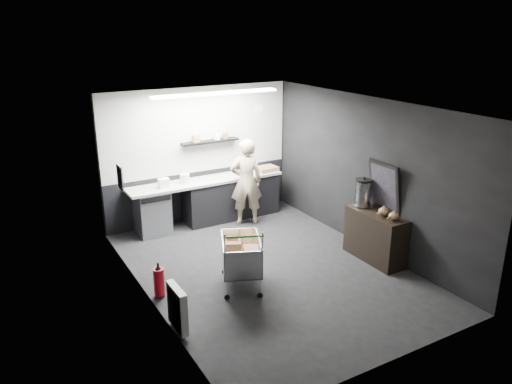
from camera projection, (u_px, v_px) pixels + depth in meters
floor at (269, 269)px, 8.24m from camera, size 5.50×5.50×0.00m
ceiling at (270, 106)px, 7.38m from camera, size 5.50×5.50×0.00m
wall_back at (199, 154)px, 10.07m from camera, size 5.50×0.00×5.50m
wall_front at (398, 261)px, 5.55m from camera, size 5.50×0.00×5.50m
wall_left at (146, 215)px, 6.87m from camera, size 0.00×5.50×5.50m
wall_right at (367, 174)px, 8.75m from camera, size 0.00×5.50×5.50m
kitchen_wall_panel at (198, 130)px, 9.89m from camera, size 3.95×0.02×1.70m
dado_panel at (201, 194)px, 10.32m from camera, size 3.95×0.02×1.00m
floating_shelf at (210, 141)px, 9.97m from camera, size 1.20×0.22×0.04m
wall_clock at (259, 109)px, 10.45m from camera, size 0.20×0.03×0.20m
poster at (120, 177)px, 7.88m from camera, size 0.02×0.30×0.40m
poster_red_band at (120, 173)px, 7.86m from camera, size 0.02×0.22×0.10m
radiator at (177, 308)px, 6.48m from camera, size 0.10×0.50×0.60m
ceiling_strip at (216, 93)px, 8.90m from camera, size 2.40×0.20×0.04m
prep_counter at (213, 199)px, 10.15m from camera, size 3.20×0.61×0.90m
person at (246, 182)px, 9.89m from camera, size 0.74×0.61×1.75m
shopping_cart at (241, 256)px, 7.58m from camera, size 0.92×1.17×1.05m
sideboard at (375, 229)px, 8.46m from camera, size 0.48×1.13×1.70m
fire_extinguisher at (159, 281)px, 7.35m from camera, size 0.16×0.16×0.53m
cardboard_box at (266, 169)px, 10.53m from camera, size 0.46×0.36×0.09m
pink_tub at (185, 179)px, 9.70m from camera, size 0.19×0.19×0.19m
white_container at (164, 183)px, 9.45m from camera, size 0.20×0.16×0.18m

